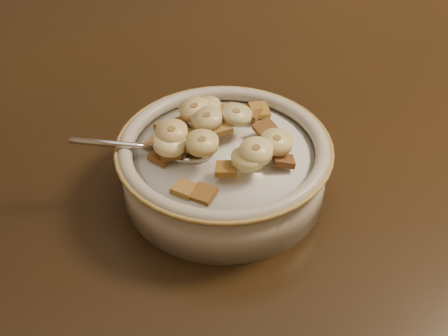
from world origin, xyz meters
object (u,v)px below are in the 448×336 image
object	(u,v)px
cereal_bowl	(224,172)
spoon	(191,151)
table	(335,100)
chair	(110,47)

from	to	relation	value
cereal_bowl	spoon	xyz separation A→B (m)	(-0.03, 0.01, 0.03)
table	cereal_bowl	size ratio (longest dim) A/B	6.81
table	spoon	size ratio (longest dim) A/B	28.39
table	chair	size ratio (longest dim) A/B	1.67
chair	cereal_bowl	size ratio (longest dim) A/B	4.07
table	cereal_bowl	bearing A→B (deg)	-145.90
cereal_bowl	spoon	distance (m)	0.04
table	spoon	bearing A→B (deg)	-151.31
spoon	chair	bearing A→B (deg)	-167.90
table	cereal_bowl	world-z (taller)	cereal_bowl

